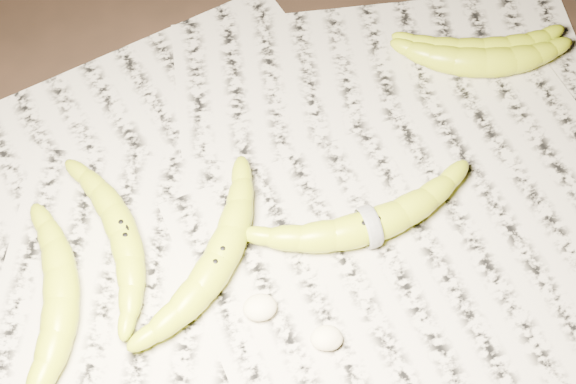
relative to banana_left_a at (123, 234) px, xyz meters
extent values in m
plane|color=black|center=(0.19, 0.01, -0.03)|extent=(3.00, 3.00, 0.00)
cube|color=#B3AC99|center=(0.18, -0.02, -0.02)|extent=(0.90, 0.70, 0.01)
torus|color=white|center=(0.28, -0.05, 0.00)|extent=(0.01, 0.05, 0.05)
ellipsoid|color=beige|center=(0.14, -0.12, -0.01)|extent=(0.04, 0.03, 0.02)
ellipsoid|color=beige|center=(0.20, -0.17, -0.01)|extent=(0.03, 0.03, 0.02)
ellipsoid|color=beige|center=(0.20, -0.17, -0.01)|extent=(0.03, 0.03, 0.02)
camera|label=1|loc=(0.10, -0.44, 0.83)|focal=50.00mm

